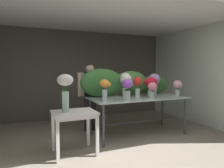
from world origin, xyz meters
TOP-DOWN VIEW (x-y plane):
  - ground_plane at (0.00, 1.82)m, footprint 7.99×7.99m
  - wall_back at (0.00, 3.63)m, footprint 5.16×0.12m
  - wall_right at (2.58, 1.82)m, footprint 0.12×3.75m
  - ceiling_slab at (0.00, 1.82)m, footprint 5.28×3.75m
  - display_table_glass at (0.54, 1.40)m, footprint 2.18×1.03m
  - side_table_white at (-1.03, 0.90)m, footprint 0.74×0.61m
  - florist at (-0.36, 2.10)m, footprint 0.59×0.24m
  - foliage_backdrop at (0.42, 1.80)m, footprint 2.36×0.30m
  - vase_rosy_anemones at (0.75, 1.14)m, footprint 0.21×0.21m
  - vase_blush_peonies at (1.54, 1.27)m, footprint 0.22×0.22m
  - vase_violet_roses at (0.11, 1.09)m, footprint 0.23×0.23m
  - vase_lilac_stock at (1.12, 1.62)m, footprint 0.34×0.29m
  - vase_scarlet_hydrangea at (0.51, 1.37)m, footprint 0.20×0.20m
  - vase_fuchsia_carnations at (-0.23, 1.47)m, footprint 0.20×0.18m
  - vase_sunset_lilies at (-0.34, 1.20)m, footprint 0.23×0.20m
  - vase_ivory_ranunculus at (0.32, 1.58)m, footprint 0.26×0.26m
  - vase_crimson_tulips at (0.88, 1.42)m, footprint 0.31×0.31m
  - vase_white_roses_tall at (-1.17, 0.90)m, footprint 0.27×0.27m

SIDE VIEW (x-z plane):
  - ground_plane at x=0.00m, z-range 0.00..0.00m
  - side_table_white at x=-1.03m, z-range 0.27..1.02m
  - display_table_glass at x=0.54m, z-range 0.31..1.16m
  - florist at x=-0.36m, z-range 0.19..1.78m
  - vase_rosy_anemones at x=0.75m, z-range 0.89..1.23m
  - vase_blush_peonies at x=1.54m, z-range 0.89..1.26m
  - vase_fuchsia_carnations at x=-0.23m, z-range 0.89..1.31m
  - vase_violet_roses at x=0.11m, z-range 0.90..1.33m
  - vase_sunset_lilies at x=-0.34m, z-range 0.90..1.32m
  - foliage_backdrop at x=0.42m, z-range 0.82..1.45m
  - vase_scarlet_hydrangea at x=0.51m, z-range 0.90..1.37m
  - vase_crimson_tulips at x=0.88m, z-range 0.92..1.36m
  - vase_white_roses_tall at x=-1.17m, z-range 0.85..1.50m
  - vase_lilac_stock at x=1.12m, z-range 0.92..1.44m
  - vase_ivory_ranunculus at x=0.32m, z-range 0.91..1.46m
  - wall_back at x=0.00m, z-range 0.00..2.61m
  - wall_right at x=2.58m, z-range 0.00..2.61m
  - ceiling_slab at x=0.00m, z-range 2.61..2.73m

